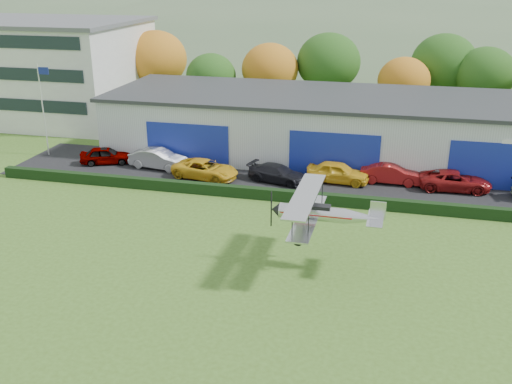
% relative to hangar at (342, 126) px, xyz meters
% --- Properties ---
extents(ground, '(300.00, 300.00, 0.00)m').
position_rel_hangar_xyz_m(ground, '(-5.00, -27.98, -2.66)').
color(ground, '#3F611E').
rests_on(ground, ground).
extents(apron, '(48.00, 9.00, 0.05)m').
position_rel_hangar_xyz_m(apron, '(-2.00, -6.98, -2.63)').
color(apron, black).
rests_on(apron, ground).
extents(hedge, '(46.00, 0.60, 0.80)m').
position_rel_hangar_xyz_m(hedge, '(-2.00, -11.78, -2.26)').
color(hedge, black).
rests_on(hedge, ground).
extents(hangar, '(40.60, 12.60, 5.30)m').
position_rel_hangar_xyz_m(hangar, '(0.00, 0.00, 0.00)').
color(hangar, '#B2B7BC').
rests_on(hangar, ground).
extents(office_block, '(20.60, 15.60, 10.40)m').
position_rel_hangar_xyz_m(office_block, '(-33.00, 7.02, 2.56)').
color(office_block, silver).
rests_on(office_block, ground).
extents(flagpole, '(1.05, 0.10, 8.00)m').
position_rel_hangar_xyz_m(flagpole, '(-24.88, -5.98, 2.13)').
color(flagpole, silver).
rests_on(flagpole, ground).
extents(tree_belt, '(75.70, 13.22, 10.12)m').
position_rel_hangar_xyz_m(tree_belt, '(-4.15, 12.64, 2.95)').
color(tree_belt, '#3D2614').
rests_on(tree_belt, ground).
extents(distant_hills, '(430.00, 196.00, 56.00)m').
position_rel_hangar_xyz_m(distant_hills, '(-9.38, 112.02, -15.70)').
color(distant_hills, '#4C6642').
rests_on(distant_hills, ground).
extents(car_0, '(4.51, 3.06, 1.43)m').
position_rel_hangar_xyz_m(car_0, '(-18.88, -7.10, -1.89)').
color(car_0, gray).
rests_on(car_0, apron).
extents(car_1, '(5.08, 2.39, 1.61)m').
position_rel_hangar_xyz_m(car_1, '(-14.11, -7.21, -1.80)').
color(car_1, silver).
rests_on(car_1, apron).
extents(car_2, '(5.54, 3.28, 1.45)m').
position_rel_hangar_xyz_m(car_2, '(-9.64, -8.63, -1.88)').
color(car_2, gold).
rests_on(car_2, apron).
extents(car_3, '(4.97, 2.95, 1.35)m').
position_rel_hangar_xyz_m(car_3, '(-3.98, -8.16, -1.93)').
color(car_3, black).
rests_on(car_3, apron).
extents(car_4, '(4.87, 2.27, 1.61)m').
position_rel_hangar_xyz_m(car_4, '(0.49, -7.18, -1.80)').
color(car_4, gold).
rests_on(car_4, apron).
extents(car_5, '(4.66, 1.73, 1.52)m').
position_rel_hangar_xyz_m(car_5, '(4.47, -6.38, -1.84)').
color(car_5, maroon).
rests_on(car_5, apron).
extents(car_6, '(5.27, 2.61, 1.44)m').
position_rel_hangar_xyz_m(car_6, '(9.06, -6.80, -1.89)').
color(car_6, maroon).
rests_on(car_6, apron).
extents(biplane, '(6.07, 6.90, 2.60)m').
position_rel_hangar_xyz_m(biplane, '(0.95, -20.97, 0.60)').
color(biplane, silver).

